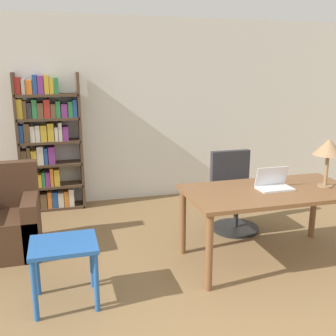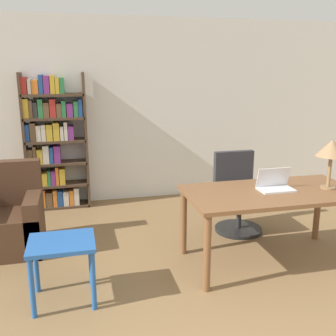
# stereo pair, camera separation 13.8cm
# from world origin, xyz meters

# --- Properties ---
(wall_back) EXTENTS (8.00, 0.06, 2.70)m
(wall_back) POSITION_xyz_m (0.00, 4.53, 1.35)
(wall_back) COLOR white
(wall_back) RESTS_ON ground_plane
(desk) EXTENTS (1.75, 0.89, 0.78)m
(desk) POSITION_xyz_m (0.94, 2.09, 0.68)
(desk) COLOR brown
(desk) RESTS_ON ground_plane
(laptop) EXTENTS (0.35, 0.21, 0.22)m
(laptop) POSITION_xyz_m (0.98, 2.12, 0.82)
(laptop) COLOR silver
(laptop) RESTS_ON desk
(table_lamp) EXTENTS (0.31, 0.31, 0.51)m
(table_lamp) POSITION_xyz_m (1.54, 2.04, 1.18)
(table_lamp) COLOR olive
(table_lamp) RESTS_ON desk
(office_chair) EXTENTS (0.58, 0.58, 0.97)m
(office_chair) POSITION_xyz_m (0.96, 2.98, 0.43)
(office_chair) COLOR black
(office_chair) RESTS_ON ground_plane
(side_table_blue) EXTENTS (0.55, 0.47, 0.56)m
(side_table_blue) POSITION_xyz_m (-1.13, 1.84, 0.46)
(side_table_blue) COLOR #2356A3
(side_table_blue) RESTS_ON ground_plane
(armchair) EXTENTS (0.72, 0.73, 0.96)m
(armchair) POSITION_xyz_m (-1.73, 3.04, 0.32)
(armchair) COLOR #472D1E
(armchair) RESTS_ON ground_plane
(bookshelf) EXTENTS (0.86, 0.28, 1.92)m
(bookshelf) POSITION_xyz_m (-1.29, 4.34, 0.94)
(bookshelf) COLOR #4C3828
(bookshelf) RESTS_ON ground_plane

